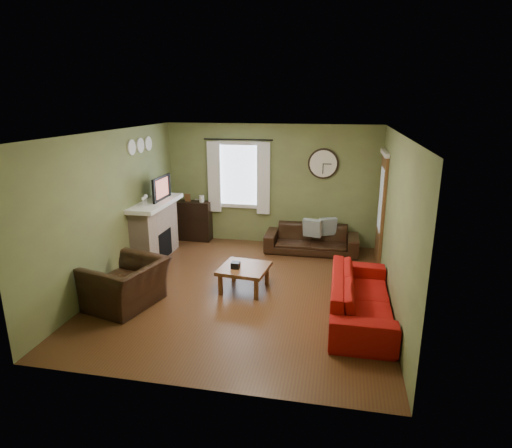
% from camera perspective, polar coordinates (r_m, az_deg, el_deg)
% --- Properties ---
extents(floor, '(4.60, 5.20, 0.00)m').
position_cam_1_polar(floor, '(7.28, -1.40, -8.79)').
color(floor, '#4E2D17').
rests_on(floor, ground).
extents(ceiling, '(4.60, 5.20, 0.00)m').
position_cam_1_polar(ceiling, '(6.61, -1.56, 12.08)').
color(ceiling, white).
rests_on(ceiling, ground).
extents(wall_left, '(0.00, 5.20, 2.60)m').
position_cam_1_polar(wall_left, '(7.66, -18.53, 1.95)').
color(wall_left, olive).
rests_on(wall_left, ground).
extents(wall_right, '(0.00, 5.20, 2.60)m').
position_cam_1_polar(wall_right, '(6.73, 18.02, 0.09)').
color(wall_right, olive).
rests_on(wall_right, ground).
extents(wall_back, '(4.60, 0.00, 2.60)m').
position_cam_1_polar(wall_back, '(9.32, 2.04, 5.22)').
color(wall_back, olive).
rests_on(wall_back, ground).
extents(wall_front, '(4.60, 0.00, 2.60)m').
position_cam_1_polar(wall_front, '(4.47, -8.85, -7.42)').
color(wall_front, olive).
rests_on(wall_front, ground).
extents(fireplace, '(0.40, 1.40, 1.10)m').
position_cam_1_polar(fireplace, '(8.75, -13.30, -1.01)').
color(fireplace, tan).
rests_on(fireplace, floor).
extents(firebox, '(0.04, 0.60, 0.55)m').
position_cam_1_polar(firebox, '(8.75, -12.06, -2.66)').
color(firebox, black).
rests_on(firebox, fireplace).
extents(mantel, '(0.58, 1.60, 0.08)m').
position_cam_1_polar(mantel, '(8.58, -13.37, 2.74)').
color(mantel, white).
rests_on(mantel, fireplace).
extents(tv, '(0.08, 0.60, 0.35)m').
position_cam_1_polar(tv, '(8.66, -12.94, 4.34)').
color(tv, black).
rests_on(tv, mantel).
extents(tv_screen, '(0.02, 0.62, 0.36)m').
position_cam_1_polar(tv_screen, '(8.62, -12.47, 4.69)').
color(tv_screen, '#994C3F').
rests_on(tv_screen, mantel).
extents(medallion_left, '(0.28, 0.28, 0.03)m').
position_cam_1_polar(medallion_left, '(8.18, -16.26, 9.79)').
color(medallion_left, white).
rests_on(medallion_left, wall_left).
extents(medallion_mid, '(0.28, 0.28, 0.03)m').
position_cam_1_polar(medallion_mid, '(8.49, -15.18, 10.09)').
color(medallion_mid, white).
rests_on(medallion_mid, wall_left).
extents(medallion_right, '(0.28, 0.28, 0.03)m').
position_cam_1_polar(medallion_right, '(8.81, -14.17, 10.36)').
color(medallion_right, white).
rests_on(medallion_right, wall_left).
extents(window_pane, '(1.00, 0.02, 1.30)m').
position_cam_1_polar(window_pane, '(9.40, -2.21, 6.56)').
color(window_pane, silver).
rests_on(window_pane, wall_back).
extents(curtain_rod, '(0.03, 0.03, 1.50)m').
position_cam_1_polar(curtain_rod, '(9.20, -2.41, 11.18)').
color(curtain_rod, black).
rests_on(curtain_rod, wall_back).
extents(curtain_left, '(0.28, 0.04, 1.55)m').
position_cam_1_polar(curtain_left, '(9.45, -5.62, 6.24)').
color(curtain_left, white).
rests_on(curtain_left, wall_back).
extents(curtain_right, '(0.28, 0.04, 1.55)m').
position_cam_1_polar(curtain_right, '(9.20, 1.00, 6.04)').
color(curtain_right, white).
rests_on(curtain_right, wall_back).
extents(wall_clock, '(0.64, 0.06, 0.64)m').
position_cam_1_polar(wall_clock, '(9.08, 8.95, 7.95)').
color(wall_clock, white).
rests_on(wall_clock, wall_back).
extents(door, '(0.05, 0.90, 2.10)m').
position_cam_1_polar(door, '(8.56, 16.36, 1.87)').
color(door, brown).
rests_on(door, floor).
extents(bookshelf, '(0.75, 0.32, 0.89)m').
position_cam_1_polar(bookshelf, '(9.76, -8.19, 0.43)').
color(bookshelf, black).
rests_on(bookshelf, floor).
extents(book, '(0.16, 0.21, 0.02)m').
position_cam_1_polar(book, '(9.87, -8.00, 3.68)').
color(book, brown).
rests_on(book, bookshelf).
extents(sofa_brown, '(1.92, 0.75, 0.56)m').
position_cam_1_polar(sofa_brown, '(9.00, 7.42, -2.01)').
color(sofa_brown, black).
rests_on(sofa_brown, floor).
extents(pillow_left, '(0.38, 0.25, 0.37)m').
position_cam_1_polar(pillow_left, '(8.98, 9.51, -0.34)').
color(pillow_left, gray).
rests_on(pillow_left, sofa_brown).
extents(pillow_right, '(0.39, 0.20, 0.37)m').
position_cam_1_polar(pillow_right, '(8.84, 7.49, -0.53)').
color(pillow_right, gray).
rests_on(pillow_right, sofa_brown).
extents(sofa_red, '(0.86, 2.20, 0.64)m').
position_cam_1_polar(sofa_red, '(6.49, 13.81, -9.42)').
color(sofa_red, '#990D0A').
rests_on(sofa_red, floor).
extents(armchair, '(1.21, 1.31, 0.71)m').
position_cam_1_polar(armchair, '(6.92, -16.90, -7.66)').
color(armchair, black).
rests_on(armchair, floor).
extents(coffee_table, '(0.85, 0.85, 0.41)m').
position_cam_1_polar(coffee_table, '(7.22, -1.57, -7.22)').
color(coffee_table, brown).
rests_on(coffee_table, floor).
extents(tissue_box, '(0.14, 0.14, 0.11)m').
position_cam_1_polar(tissue_box, '(7.09, -2.74, -5.96)').
color(tissue_box, black).
rests_on(tissue_box, coffee_table).
extents(wine_glass_a, '(0.07, 0.07, 0.19)m').
position_cam_1_polar(wine_glass_a, '(8.09, -14.80, 2.82)').
color(wine_glass_a, white).
rests_on(wine_glass_a, mantel).
extents(wine_glass_b, '(0.08, 0.08, 0.22)m').
position_cam_1_polar(wine_glass_b, '(8.18, -14.47, 3.09)').
color(wine_glass_b, white).
rests_on(wine_glass_b, mantel).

